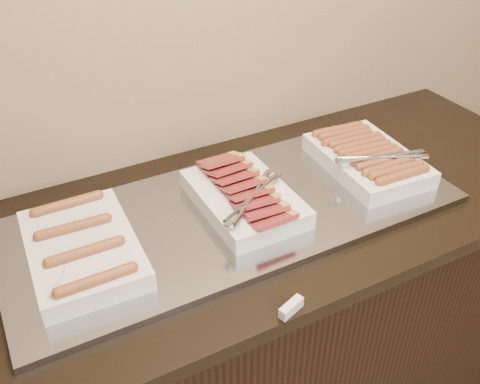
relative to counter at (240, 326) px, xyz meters
name	(u,v)px	position (x,y,z in m)	size (l,w,h in m)	color
counter	(240,326)	(0.00, 0.00, 0.00)	(2.06, 0.76, 0.90)	black
warming_tray	(234,212)	(-0.02, 0.00, 0.46)	(1.20, 0.50, 0.02)	#9799A5
dish_left	(82,248)	(-0.42, 0.00, 0.50)	(0.25, 0.37, 0.07)	silver
dish_center	(245,197)	(0.01, 0.00, 0.50)	(0.25, 0.36, 0.09)	silver
dish_right	(368,158)	(0.42, 0.00, 0.50)	(0.27, 0.37, 0.08)	silver
label_holder	(291,308)	(-0.07, -0.36, 0.46)	(0.06, 0.02, 0.03)	silver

